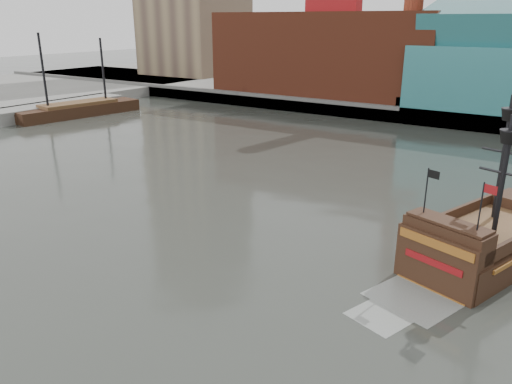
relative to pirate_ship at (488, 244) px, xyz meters
The scene contains 6 objects.
ground 24.12m from the pirate_ship, 130.47° to the right, with size 400.00×400.00×0.00m, color #292C27.
promenade_far 75.31m from the pirate_ship, 101.98° to the left, with size 220.00×60.00×2.00m, color slate.
seawall 46.86m from the pirate_ship, 109.50° to the left, with size 220.00×1.00×2.60m, color #4C4C49.
pier 74.56m from the pirate_ship, behind, with size 6.00×40.00×2.00m, color slate.
pirate_ship is the anchor object (origin of this frame).
docked_vessel 71.41m from the pirate_ship, 163.83° to the left, with size 8.23×21.75×14.45m.
Camera 1 is at (19.45, -16.31, 15.72)m, focal length 35.00 mm.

